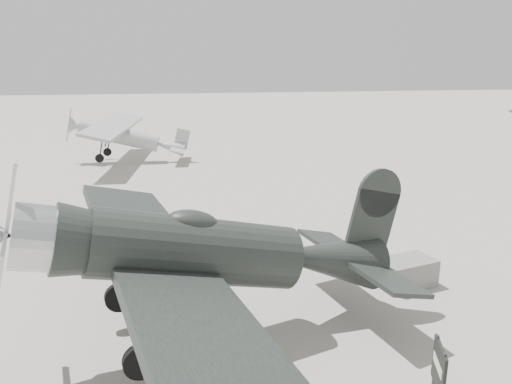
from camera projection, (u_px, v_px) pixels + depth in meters
The scene contains 5 objects.
ground at pixel (307, 264), 16.63m from camera, with size 160.00×160.00×0.00m, color #A1998F.
lowwing_monoplane at pixel (214, 253), 11.60m from camera, with size 9.66×13.35×4.29m.
highwing_monoplane at pixel (124, 133), 32.11m from camera, with size 7.68×10.80×3.05m.
equipment_block at pixel (407, 272), 15.02m from camera, with size 1.63×1.02×0.82m, color slate.
sign_board at pixel (439, 369), 9.74m from camera, with size 0.33×0.91×1.34m.
Camera 1 is at (-4.19, -14.92, 6.70)m, focal length 35.00 mm.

